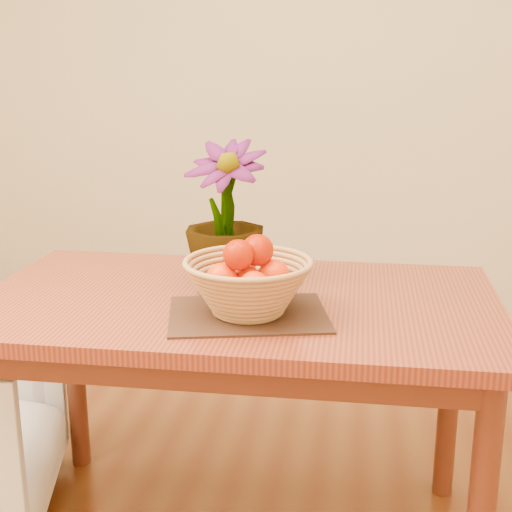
# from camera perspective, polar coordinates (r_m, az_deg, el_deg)

# --- Properties ---
(wall_back) EXTENTS (4.00, 0.02, 2.70)m
(wall_back) POSITION_cam_1_polar(r_m,az_deg,el_deg) (3.76, 3.73, 15.01)
(wall_back) COLOR #FFE6C2
(wall_back) RESTS_ON floor
(table) EXTENTS (1.40, 0.80, 0.75)m
(table) POSITION_cam_1_polar(r_m,az_deg,el_deg) (1.96, -1.46, -5.74)
(table) COLOR maroon
(table) RESTS_ON floor
(placemat) EXTENTS (0.45, 0.38, 0.01)m
(placemat) POSITION_cam_1_polar(r_m,az_deg,el_deg) (1.79, -0.63, -4.69)
(placemat) COLOR #371C14
(placemat) RESTS_ON table
(wicker_basket) EXTENTS (0.32, 0.32, 0.13)m
(wicker_basket) POSITION_cam_1_polar(r_m,az_deg,el_deg) (1.77, -0.64, -2.61)
(wicker_basket) COLOR #B5854B
(wicker_basket) RESTS_ON placemat
(orange_pile) EXTENTS (0.20, 0.19, 0.14)m
(orange_pile) POSITION_cam_1_polar(r_m,az_deg,el_deg) (1.75, -0.62, -0.78)
(orange_pile) COLOR #F13703
(orange_pile) RESTS_ON wicker_basket
(potted_plant) EXTENTS (0.26, 0.26, 0.41)m
(potted_plant) POSITION_cam_1_polar(r_m,az_deg,el_deg) (1.98, -2.50, 3.32)
(potted_plant) COLOR #1B4814
(potted_plant) RESTS_ON table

